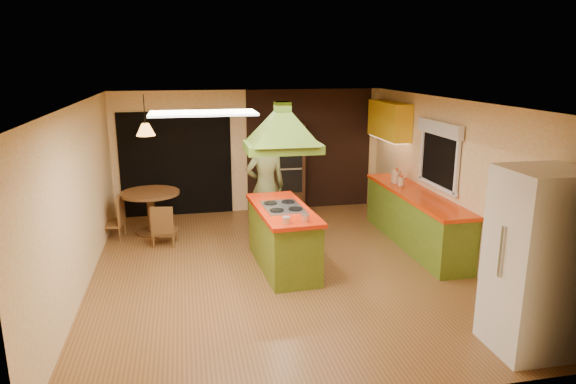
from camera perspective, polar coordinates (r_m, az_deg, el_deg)
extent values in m
plane|color=brown|center=(7.86, -0.93, -8.54)|extent=(6.50, 6.50, 0.00)
plane|color=#FEE7B6|center=(10.61, -4.22, 4.52)|extent=(5.50, 0.00, 5.50)
plane|color=#FEE7B6|center=(4.47, 6.86, -9.61)|extent=(5.50, 0.00, 5.50)
plane|color=#FEE7B6|center=(7.48, -22.15, -0.71)|extent=(0.00, 6.50, 6.50)
plane|color=#FEE7B6|center=(8.40, 17.81, 1.24)|extent=(0.00, 6.50, 6.50)
plane|color=silver|center=(7.26, -1.01, 9.95)|extent=(6.50, 6.50, 0.00)
cube|color=#381E14|center=(10.81, 2.40, 4.73)|extent=(2.64, 0.03, 2.50)
cube|color=black|center=(10.54, -12.31, 3.05)|extent=(2.20, 0.03, 2.10)
cube|color=olive|center=(8.98, 13.89, -3.08)|extent=(0.58, 3.00, 0.86)
cube|color=#E53807|center=(8.86, 14.07, -0.24)|extent=(0.62, 3.05, 0.06)
cube|color=yellow|center=(10.16, 11.18, 7.84)|extent=(0.34, 1.40, 0.70)
cube|color=black|center=(8.67, 16.51, 3.75)|extent=(0.03, 1.16, 0.96)
cube|color=white|center=(8.58, 16.44, 6.83)|extent=(0.10, 1.35, 0.22)
cube|color=white|center=(5.95, -9.42, 8.64)|extent=(1.20, 0.60, 0.03)
cube|color=olive|center=(7.79, -0.58, -5.28)|extent=(0.81, 1.84, 0.88)
cube|color=red|center=(7.64, -0.58, -1.95)|extent=(0.87, 1.93, 0.06)
cube|color=silver|center=(7.63, -0.59, -1.68)|extent=(0.59, 0.82, 0.02)
cube|color=#54771D|center=(7.43, -0.60, 5.01)|extent=(1.08, 0.78, 0.13)
pyramid|color=#54771D|center=(7.37, -0.61, 8.92)|extent=(1.08, 0.78, 0.45)
cube|color=#54771D|center=(7.36, -0.61, 9.49)|extent=(0.22, 0.22, 0.14)
imported|color=brown|center=(8.85, -2.50, 0.60)|extent=(0.74, 0.53, 1.91)
cube|color=white|center=(6.05, 25.90, -7.01)|extent=(0.83, 0.79, 2.01)
cube|color=#3F2414|center=(10.49, -0.07, 2.63)|extent=(0.62, 0.59, 1.85)
cube|color=black|center=(10.15, 0.27, 3.95)|extent=(0.48, 0.03, 0.45)
cube|color=black|center=(10.25, 0.27, 1.20)|extent=(0.48, 0.03, 0.45)
cylinder|color=brown|center=(9.52, -15.08, -0.12)|extent=(1.05, 1.05, 0.05)
cylinder|color=brown|center=(9.62, -14.94, -2.23)|extent=(0.14, 0.14, 0.73)
cylinder|color=brown|center=(9.73, -14.80, -4.30)|extent=(0.59, 0.59, 0.05)
cone|color=#FF9E3F|center=(9.31, -15.54, 6.70)|extent=(0.43, 0.43, 0.21)
cylinder|color=beige|center=(9.44, 11.99, 1.67)|extent=(0.19, 0.19, 0.23)
cylinder|color=beige|center=(9.51, 11.81, 1.68)|extent=(0.18, 0.18, 0.20)
cylinder|color=#F3E3C3|center=(9.26, 12.49, 1.16)|extent=(0.15, 0.15, 0.15)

